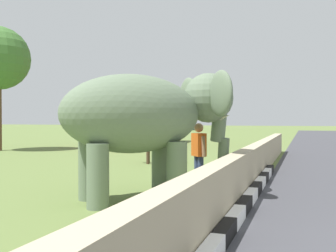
{
  "coord_description": "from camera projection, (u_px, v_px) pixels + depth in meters",
  "views": [
    {
      "loc": [
        -5.22,
        2.76,
        1.74
      ],
      "look_at": [
        2.73,
        5.66,
        1.6
      ],
      "focal_mm": 40.35,
      "sensor_mm": 36.0,
      "label": 1
    }
  ],
  "objects": [
    {
      "name": "hill_east",
      "position": [
        136.0,
        130.0,
        66.18
      ],
      "size": [
        25.41,
        20.33,
        17.13
      ],
      "color": "slate",
      "rests_on": "ground_plane"
    },
    {
      "name": "striped_curb",
      "position": [
        218.0,
        243.0,
        4.97
      ],
      "size": [
        16.2,
        0.2,
        0.24
      ],
      "color": "white",
      "rests_on": "ground_plane"
    },
    {
      "name": "elephant",
      "position": [
        148.0,
        116.0,
        8.25
      ],
      "size": [
        3.8,
        3.86,
        2.83
      ],
      "color": "#63745B",
      "rests_on": "ground_plane"
    },
    {
      "name": "bus_red",
      "position": [
        146.0,
        115.0,
        26.64
      ],
      "size": [
        9.38,
        3.49,
        3.5
      ],
      "color": "#B21E1E",
      "rests_on": "ground_plane"
    },
    {
      "name": "cow_near",
      "position": [
        158.0,
        142.0,
        15.02
      ],
      "size": [
        1.07,
        1.92,
        1.23
      ],
      "color": "#473323",
      "rests_on": "ground_plane"
    },
    {
      "name": "person_handler",
      "position": [
        199.0,
        152.0,
        9.56
      ],
      "size": [
        0.54,
        0.5,
        1.66
      ],
      "color": "navy",
      "rests_on": "ground_plane"
    },
    {
      "name": "barrier_parapet",
      "position": [
        229.0,
        184.0,
        7.27
      ],
      "size": [
        28.0,
        0.36,
        1.0
      ],
      "primitive_type": "cube",
      "color": "tan",
      "rests_on": "ground_plane"
    }
  ]
}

